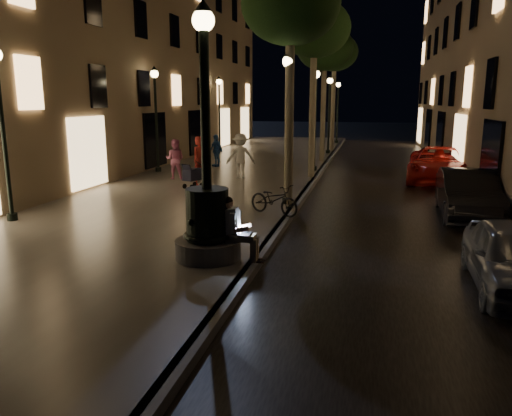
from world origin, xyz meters
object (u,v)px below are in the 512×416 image
(pedestrian_pink, at_px, (175,159))
(seated_man_laptop, at_px, (236,227))
(tree_third, at_px, (325,49))
(car_third, at_px, (439,165))
(lamp_curb_a, at_px, (288,108))
(pedestrian_white, at_px, (241,156))
(lamp_left_a, at_px, (1,110))
(bicycle, at_px, (274,199))
(fountain_lamppost, at_px, (207,211))
(tree_second, at_px, (314,30))
(tree_far, at_px, (335,53))
(lamp_left_c, at_px, (219,104))
(car_second, at_px, (468,194))
(stroller, at_px, (193,175))
(lamp_curb_d, at_px, (338,103))
(lamp_left_b, at_px, (156,106))
(lamp_curb_b, at_px, (315,106))
(tree_near, at_px, (291,6))
(pedestrian_blue, at_px, (216,150))
(lamp_curb_c, at_px, (329,104))
(pedestrian_red, at_px, (200,161))

(pedestrian_pink, bearing_deg, seated_man_laptop, 111.84)
(tree_third, distance_m, car_third, 9.25)
(lamp_curb_a, bearing_deg, pedestrian_white, 119.73)
(lamp_left_a, relative_size, bicycle, 2.80)
(fountain_lamppost, distance_m, tree_second, 13.07)
(tree_far, xyz_separation_m, pedestrian_pink, (-5.54, -13.93, -5.39))
(lamp_left_c, height_order, car_second, lamp_left_c)
(stroller, distance_m, car_second, 9.67)
(lamp_curb_d, relative_size, lamp_left_b, 1.00)
(lamp_curb_b, bearing_deg, tree_near, -89.64)
(seated_man_laptop, xyz_separation_m, tree_second, (0.19, 12.00, 5.42))
(tree_near, xyz_separation_m, pedestrian_blue, (-5.05, 8.43, -5.23))
(pedestrian_blue, bearing_deg, lamp_curb_b, 32.14)
(lamp_left_b, xyz_separation_m, lamp_left_c, (0.00, 10.00, 0.00))
(pedestrian_blue, bearing_deg, tree_near, -22.06)
(lamp_curb_c, relative_size, lamp_left_a, 1.00)
(lamp_curb_b, height_order, pedestrian_pink, lamp_curb_b)
(pedestrian_red, xyz_separation_m, pedestrian_blue, (-1.13, 5.68, -0.15))
(lamp_curb_d, xyz_separation_m, pedestrian_red, (-3.87, -21.26, -2.08))
(fountain_lamppost, bearing_deg, pedestrian_pink, 115.31)
(lamp_left_c, height_order, pedestrian_blue, lamp_left_c)
(lamp_curb_c, xyz_separation_m, pedestrian_red, (-3.87, -13.26, -2.08))
(fountain_lamppost, height_order, tree_near, tree_near)
(seated_man_laptop, height_order, pedestrian_white, pedestrian_white)
(pedestrian_red, bearing_deg, pedestrian_pink, 83.78)
(tree_third, height_order, pedestrian_white, tree_third)
(car_second, distance_m, pedestrian_red, 9.75)
(lamp_curb_c, bearing_deg, tree_third, -90.00)
(seated_man_laptop, distance_m, lamp_left_b, 14.09)
(tree_third, xyz_separation_m, lamp_curb_a, (0.00, -12.00, -2.90))
(tree_third, bearing_deg, lamp_left_b, -139.80)
(lamp_curb_c, bearing_deg, tree_near, -89.82)
(car_third, bearing_deg, tree_near, -122.59)
(lamp_curb_d, distance_m, lamp_left_b, 19.35)
(tree_second, distance_m, lamp_curb_c, 10.47)
(pedestrian_pink, distance_m, pedestrian_blue, 4.38)
(lamp_curb_a, height_order, lamp_left_b, same)
(lamp_left_c, height_order, pedestrian_pink, lamp_left_c)
(lamp_curb_b, relative_size, lamp_left_c, 1.00)
(car_second, height_order, pedestrian_blue, pedestrian_blue)
(pedestrian_white, bearing_deg, lamp_curb_d, -115.40)
(lamp_left_a, distance_m, pedestrian_blue, 12.80)
(pedestrian_white, bearing_deg, car_third, 176.13)
(stroller, relative_size, pedestrian_red, 0.54)
(pedestrian_red, distance_m, pedestrian_blue, 5.80)
(tree_far, distance_m, lamp_curb_a, 18.28)
(tree_near, height_order, lamp_left_b, tree_near)
(tree_second, xyz_separation_m, car_third, (5.40, 0.87, -5.58))
(lamp_curb_b, relative_size, bicycle, 2.80)
(lamp_curb_a, xyz_separation_m, stroller, (-3.96, 2.07, -2.51))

